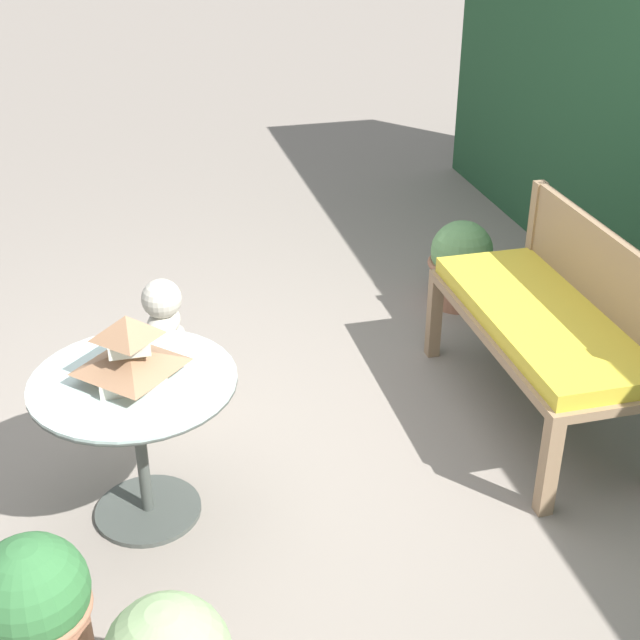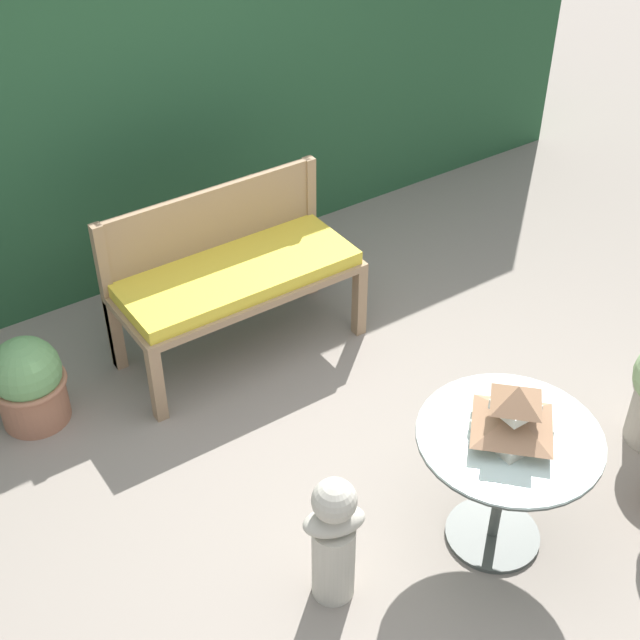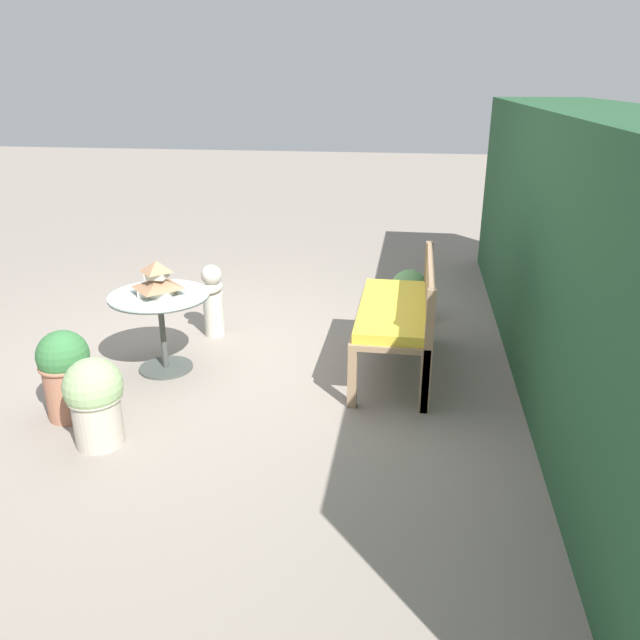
{
  "view_description": "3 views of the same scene",
  "coord_description": "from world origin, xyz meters",
  "px_view_note": "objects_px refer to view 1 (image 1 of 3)",
  "views": [
    {
      "loc": [
        2.99,
        -0.47,
        2.29
      ],
      "look_at": [
        -0.02,
        0.29,
        0.59
      ],
      "focal_mm": 50.0,
      "sensor_mm": 36.0,
      "label": 1
    },
    {
      "loc": [
        -1.74,
        -2.09,
        3.06
      ],
      "look_at": [
        0.1,
        0.61,
        0.56
      ],
      "focal_mm": 50.0,
      "sensor_mm": 36.0,
      "label": 2
    },
    {
      "loc": [
        4.37,
        1.36,
        2.08
      ],
      "look_at": [
        0.14,
        0.71,
        0.42
      ],
      "focal_mm": 35.0,
      "sensor_mm": 36.0,
      "label": 3
    }
  ],
  "objects_px": {
    "potted_plant_patio_mid": "(37,620)",
    "potted_plant_bench_left": "(461,264)",
    "garden_bench": "(541,327)",
    "pagoda_birdhouse": "(130,353)",
    "patio_table": "(136,409)",
    "garden_bust": "(166,343)"
  },
  "relations": [
    {
      "from": "potted_plant_patio_mid",
      "to": "potted_plant_bench_left",
      "type": "distance_m",
      "value": 3.03
    },
    {
      "from": "garden_bench",
      "to": "potted_plant_patio_mid",
      "type": "height_order",
      "value": "potted_plant_patio_mid"
    },
    {
      "from": "pagoda_birdhouse",
      "to": "potted_plant_bench_left",
      "type": "bearing_deg",
      "value": 126.75
    },
    {
      "from": "potted_plant_patio_mid",
      "to": "patio_table",
      "type": "bearing_deg",
      "value": 155.8
    },
    {
      "from": "garden_bench",
      "to": "potted_plant_patio_mid",
      "type": "xyz_separation_m",
      "value": [
        1.01,
        -2.05,
        -0.13
      ]
    },
    {
      "from": "potted_plant_patio_mid",
      "to": "potted_plant_bench_left",
      "type": "height_order",
      "value": "potted_plant_patio_mid"
    },
    {
      "from": "patio_table",
      "to": "garden_bust",
      "type": "xyz_separation_m",
      "value": [
        -0.72,
        0.16,
        -0.16
      ]
    },
    {
      "from": "pagoda_birdhouse",
      "to": "potted_plant_patio_mid",
      "type": "xyz_separation_m",
      "value": [
        0.77,
        -0.35,
        -0.39
      ]
    },
    {
      "from": "potted_plant_bench_left",
      "to": "garden_bust",
      "type": "bearing_deg",
      "value": -69.1
    },
    {
      "from": "patio_table",
      "to": "pagoda_birdhouse",
      "type": "height_order",
      "value": "pagoda_birdhouse"
    },
    {
      "from": "garden_bench",
      "to": "potted_plant_patio_mid",
      "type": "relative_size",
      "value": 2.13
    },
    {
      "from": "potted_plant_patio_mid",
      "to": "garden_bench",
      "type": "bearing_deg",
      "value": 116.2
    },
    {
      "from": "garden_bench",
      "to": "garden_bust",
      "type": "distance_m",
      "value": 1.62
    },
    {
      "from": "patio_table",
      "to": "potted_plant_bench_left",
      "type": "xyz_separation_m",
      "value": [
        -1.35,
        1.81,
        -0.25
      ]
    },
    {
      "from": "potted_plant_patio_mid",
      "to": "potted_plant_bench_left",
      "type": "xyz_separation_m",
      "value": [
        -2.12,
        2.16,
        -0.09
      ]
    },
    {
      "from": "garden_bust",
      "to": "potted_plant_patio_mid",
      "type": "xyz_separation_m",
      "value": [
        1.49,
        -0.51,
        -0.0
      ]
    },
    {
      "from": "patio_table",
      "to": "potted_plant_bench_left",
      "type": "bearing_deg",
      "value": 126.75
    },
    {
      "from": "pagoda_birdhouse",
      "to": "patio_table",
      "type": "bearing_deg",
      "value": 180.0
    },
    {
      "from": "garden_bust",
      "to": "potted_plant_bench_left",
      "type": "bearing_deg",
      "value": 129.23
    },
    {
      "from": "patio_table",
      "to": "potted_plant_bench_left",
      "type": "distance_m",
      "value": 2.27
    },
    {
      "from": "pagoda_birdhouse",
      "to": "garden_bust",
      "type": "distance_m",
      "value": 0.84
    },
    {
      "from": "pagoda_birdhouse",
      "to": "garden_bust",
      "type": "bearing_deg",
      "value": 167.43
    }
  ]
}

